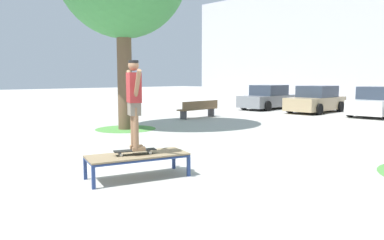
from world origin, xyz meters
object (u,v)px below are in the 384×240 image
at_px(skate_box, 138,157).
at_px(car_grey, 268,98).
at_px(car_white, 378,103).
at_px(skateboard, 135,151).
at_px(park_bench, 199,109).
at_px(skater, 134,98).
at_px(car_tan, 316,100).

height_order(skate_box, car_grey, car_grey).
bearing_deg(car_white, skateboard, -87.86).
bearing_deg(park_bench, car_grey, 93.86).
xyz_separation_m(skater, car_tan, (-3.79, 15.51, -0.84)).
bearing_deg(car_grey, skate_box, -65.72).
bearing_deg(skate_box, park_bench, 126.98).
relative_size(car_tan, park_bench, 1.76).
relative_size(skate_box, skater, 1.21).
distance_m(skate_box, skater, 1.12).
height_order(car_grey, car_white, same).
bearing_deg(skate_box, car_tan, 103.82).
xyz_separation_m(car_white, park_bench, (-5.94, -6.98, -0.24)).
bearing_deg(car_white, skate_box, -87.80).
height_order(skater, park_bench, skater).
relative_size(car_tan, car_white, 1.01).
bearing_deg(car_grey, skateboard, -65.83).
bearing_deg(car_grey, car_tan, -1.20).
distance_m(skate_box, park_bench, 10.88).
bearing_deg(car_tan, car_white, 3.56).
height_order(car_white, park_bench, car_white).
xyz_separation_m(skater, car_grey, (-6.99, 15.58, -0.84)).
xyz_separation_m(skate_box, park_bench, (-6.55, 8.69, 0.03)).
height_order(skate_box, car_white, car_white).
xyz_separation_m(car_grey, car_tan, (3.20, -0.07, 0.00)).
bearing_deg(skate_box, car_grey, 114.28).
bearing_deg(skateboard, skater, 65.53).
bearing_deg(skateboard, skate_box, 71.61).
bearing_deg(car_white, car_grey, -178.82).
height_order(skateboard, car_white, car_white).
height_order(skate_box, car_tan, car_tan).
relative_size(skater, park_bench, 0.70).
bearing_deg(car_grey, skater, -65.83).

